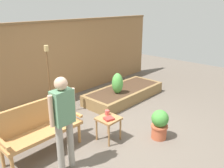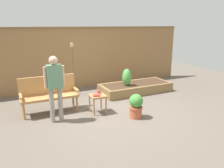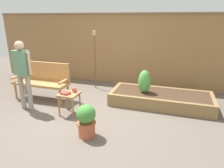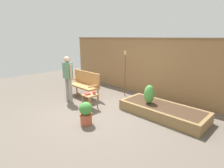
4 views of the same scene
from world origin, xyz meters
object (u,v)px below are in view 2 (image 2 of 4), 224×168
at_px(book_on_table, 97,95).
at_px(tiki_torch, 73,60).
at_px(potted_boxwood, 136,105).
at_px(person_by_bench, 55,83).
at_px(shrub_near_bench, 127,77).
at_px(garden_bench, 49,92).
at_px(cup_on_table, 99,92).
at_px(side_table, 98,98).

height_order(book_on_table, tiki_torch, tiki_torch).
bearing_deg(potted_boxwood, tiki_torch, 108.72).
height_order(potted_boxwood, person_by_bench, person_by_bench).
distance_m(potted_boxwood, shrub_near_bench, 1.90).
relative_size(potted_boxwood, shrub_near_bench, 1.10).
relative_size(garden_bench, tiki_torch, 0.85).
height_order(garden_bench, cup_on_table, garden_bench).
bearing_deg(book_on_table, shrub_near_bench, 52.50).
bearing_deg(potted_boxwood, side_table, 135.85).
xyz_separation_m(side_table, shrub_near_bench, (1.45, 1.04, 0.18)).
xyz_separation_m(garden_bench, tiki_torch, (0.99, 1.15, 0.61)).
relative_size(garden_bench, shrub_near_bench, 2.62).
distance_m(cup_on_table, shrub_near_bench, 1.66).
bearing_deg(side_table, book_on_table, -131.17).
distance_m(garden_bench, side_table, 1.28).
height_order(book_on_table, person_by_bench, person_by_bench).
distance_m(side_table, book_on_table, 0.13).
bearing_deg(book_on_table, person_by_bench, -162.95).
bearing_deg(shrub_near_bench, potted_boxwood, -112.62).
distance_m(cup_on_table, person_by_bench, 1.23).
bearing_deg(side_table, potted_boxwood, -44.15).
relative_size(potted_boxwood, person_by_bench, 0.39).
relative_size(shrub_near_bench, tiki_torch, 0.33).
bearing_deg(side_table, shrub_near_bench, 35.67).
distance_m(potted_boxwood, tiki_torch, 2.75).
relative_size(side_table, book_on_table, 2.81).
xyz_separation_m(side_table, book_on_table, (-0.05, -0.06, 0.10)).
bearing_deg(shrub_near_bench, garden_bench, -170.90).
bearing_deg(book_on_table, garden_bench, 163.37).
distance_m(shrub_near_bench, tiki_torch, 1.83).
relative_size(garden_bench, potted_boxwood, 2.39).
height_order(cup_on_table, tiki_torch, tiki_torch).
relative_size(garden_bench, cup_on_table, 11.63).
relative_size(book_on_table, tiki_torch, 0.10).
bearing_deg(garden_bench, book_on_table, -32.94).
bearing_deg(potted_boxwood, garden_bench, 143.96).
xyz_separation_m(cup_on_table, book_on_table, (-0.13, -0.16, -0.03)).
distance_m(shrub_near_bench, person_by_bench, 2.78).
xyz_separation_m(cup_on_table, potted_boxwood, (0.65, -0.81, -0.21)).
height_order(side_table, book_on_table, book_on_table).
bearing_deg(tiki_torch, potted_boxwood, -71.28).
distance_m(book_on_table, person_by_bench, 1.11).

